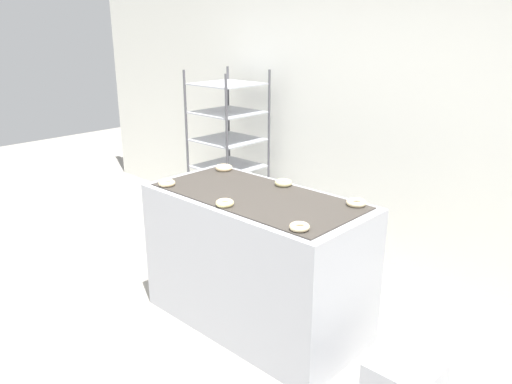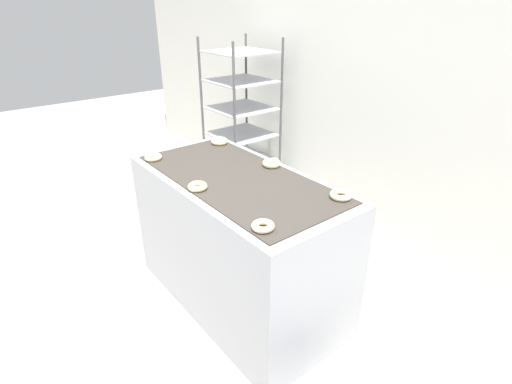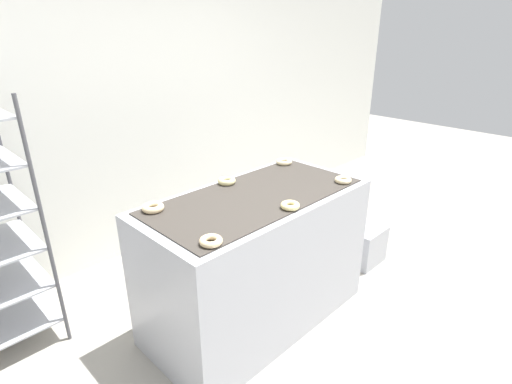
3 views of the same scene
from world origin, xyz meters
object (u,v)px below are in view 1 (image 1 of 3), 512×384
at_px(fryer_machine, 256,261).
at_px(donut_far_left, 224,168).
at_px(baking_rack_cart, 228,153).
at_px(donut_near_left, 167,183).
at_px(donut_far_right, 356,203).
at_px(donut_far_center, 283,183).
at_px(donut_near_center, 225,203).
at_px(donut_near_right, 299,227).

height_order(fryer_machine, donut_far_left, donut_far_left).
distance_m(fryer_machine, baking_rack_cart, 1.71).
bearing_deg(baking_rack_cart, donut_far_left, -45.47).
xyz_separation_m(donut_near_left, donut_far_right, (1.19, 0.56, 0.00)).
distance_m(fryer_machine, donut_far_center, 0.57).
relative_size(fryer_machine, donut_far_right, 12.33).
xyz_separation_m(baking_rack_cart, donut_far_left, (0.75, -0.76, 0.15)).
xyz_separation_m(donut_near_center, donut_far_center, (-0.01, 0.56, 0.00)).
distance_m(donut_near_center, donut_near_right, 0.58).
relative_size(donut_far_center, donut_far_right, 0.98).
bearing_deg(donut_far_left, baking_rack_cart, 134.53).
xyz_separation_m(fryer_machine, donut_near_center, (0.00, -0.28, 0.50)).
distance_m(baking_rack_cart, donut_far_left, 1.07).
relative_size(fryer_machine, donut_near_right, 13.49).
bearing_deg(donut_near_left, donut_far_center, 43.30).
xyz_separation_m(baking_rack_cart, donut_far_right, (1.93, -0.74, 0.15)).
bearing_deg(donut_far_left, fryer_machine, -24.03).
height_order(donut_near_right, donut_far_right, same).
distance_m(donut_near_right, donut_far_center, 0.80).
height_order(donut_near_left, donut_far_right, same).
xyz_separation_m(donut_near_right, donut_far_right, (0.01, 0.55, 0.00)).
xyz_separation_m(donut_near_center, donut_far_right, (0.59, 0.56, 0.00)).
bearing_deg(fryer_machine, donut_far_left, 155.97).
distance_m(baking_rack_cart, donut_far_right, 2.07).
bearing_deg(baking_rack_cart, donut_near_right, -33.96).
distance_m(fryer_machine, donut_far_right, 0.82).
distance_m(donut_far_center, donut_far_right, 0.59).
height_order(baking_rack_cart, donut_far_left, baking_rack_cart).
bearing_deg(donut_far_right, baking_rack_cart, 159.02).
height_order(donut_near_right, donut_far_center, donut_far_center).
bearing_deg(donut_far_right, donut_near_left, -154.78).
xyz_separation_m(donut_near_left, donut_near_right, (1.17, 0.01, -0.00)).
xyz_separation_m(donut_near_center, donut_far_left, (-0.59, 0.55, 0.00)).
distance_m(donut_near_right, donut_far_right, 0.55).
bearing_deg(donut_near_left, baking_rack_cart, 119.62).
bearing_deg(baking_rack_cart, donut_far_right, -20.98).
bearing_deg(donut_near_center, donut_far_left, 137.32).
xyz_separation_m(donut_far_left, donut_far_right, (1.18, 0.02, -0.00)).
distance_m(donut_near_left, donut_far_center, 0.82).
bearing_deg(donut_near_left, donut_far_left, 89.18).
xyz_separation_m(donut_far_center, donut_far_right, (0.59, 0.00, -0.00)).
bearing_deg(donut_far_center, baking_rack_cart, 150.99).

